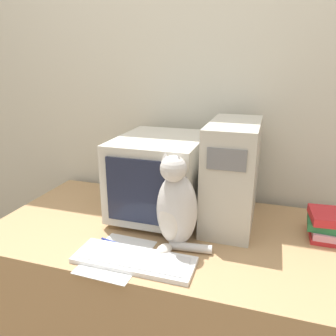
{
  "coord_description": "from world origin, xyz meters",
  "views": [
    {
      "loc": [
        0.38,
        -0.83,
        1.42
      ],
      "look_at": [
        -0.02,
        0.41,
        0.99
      ],
      "focal_mm": 35.0,
      "sensor_mm": 36.0,
      "label": 1
    }
  ],
  "objects_px": {
    "keyboard": "(134,260)",
    "pen": "(117,243)",
    "cat": "(176,207)",
    "computer_tower": "(232,174)",
    "book_stack": "(327,224)",
    "crt_monitor": "(160,175)"
  },
  "relations": [
    {
      "from": "pen",
      "to": "keyboard",
      "type": "bearing_deg",
      "value": -39.32
    },
    {
      "from": "crt_monitor",
      "to": "pen",
      "type": "distance_m",
      "value": 0.38
    },
    {
      "from": "computer_tower",
      "to": "cat",
      "type": "relative_size",
      "value": 1.19
    },
    {
      "from": "cat",
      "to": "pen",
      "type": "height_order",
      "value": "cat"
    },
    {
      "from": "keyboard",
      "to": "book_stack",
      "type": "bearing_deg",
      "value": 30.88
    },
    {
      "from": "keyboard",
      "to": "cat",
      "type": "relative_size",
      "value": 1.16
    },
    {
      "from": "crt_monitor",
      "to": "computer_tower",
      "type": "height_order",
      "value": "computer_tower"
    },
    {
      "from": "keyboard",
      "to": "book_stack",
      "type": "relative_size",
      "value": 2.4
    },
    {
      "from": "keyboard",
      "to": "pen",
      "type": "distance_m",
      "value": 0.15
    },
    {
      "from": "cat",
      "to": "pen",
      "type": "bearing_deg",
      "value": -145.89
    },
    {
      "from": "crt_monitor",
      "to": "cat",
      "type": "xyz_separation_m",
      "value": [
        0.15,
        -0.25,
        -0.03
      ]
    },
    {
      "from": "book_stack",
      "to": "pen",
      "type": "xyz_separation_m",
      "value": [
        -0.81,
        -0.32,
        -0.05
      ]
    },
    {
      "from": "crt_monitor",
      "to": "keyboard",
      "type": "bearing_deg",
      "value": -84.64
    },
    {
      "from": "keyboard",
      "to": "pen",
      "type": "xyz_separation_m",
      "value": [
        -0.11,
        0.09,
        -0.01
      ]
    },
    {
      "from": "cat",
      "to": "pen",
      "type": "xyz_separation_m",
      "value": [
        -0.23,
        -0.07,
        -0.16
      ]
    },
    {
      "from": "crt_monitor",
      "to": "book_stack",
      "type": "xyz_separation_m",
      "value": [
        0.73,
        -0.0,
        -0.14
      ]
    },
    {
      "from": "cat",
      "to": "pen",
      "type": "distance_m",
      "value": 0.29
    },
    {
      "from": "crt_monitor",
      "to": "book_stack",
      "type": "bearing_deg",
      "value": -0.01
    },
    {
      "from": "crt_monitor",
      "to": "pen",
      "type": "height_order",
      "value": "crt_monitor"
    },
    {
      "from": "computer_tower",
      "to": "cat",
      "type": "height_order",
      "value": "computer_tower"
    },
    {
      "from": "crt_monitor",
      "to": "cat",
      "type": "relative_size",
      "value": 1.22
    },
    {
      "from": "crt_monitor",
      "to": "keyboard",
      "type": "relative_size",
      "value": 1.05
    }
  ]
}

